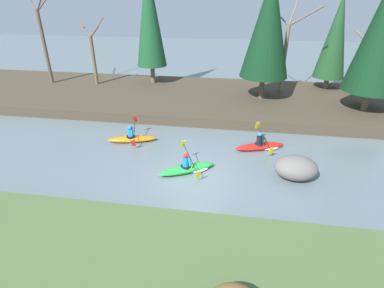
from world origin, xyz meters
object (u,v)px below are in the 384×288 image
(kayaker_trailing, at_px, (132,138))
(boulder_midstream, at_px, (296,168))
(kayaker_middle, at_px, (189,168))
(kayaker_lead, at_px, (262,146))

(kayaker_trailing, relative_size, boulder_midstream, 1.46)
(kayaker_middle, relative_size, kayaker_trailing, 0.95)
(kayaker_middle, bearing_deg, kayaker_trailing, 114.31)
(kayaker_lead, relative_size, boulder_midstream, 1.44)
(kayaker_lead, relative_size, kayaker_middle, 1.04)
(kayaker_trailing, height_order, boulder_midstream, kayaker_trailing)
(kayaker_lead, distance_m, kayaker_middle, 4.49)
(kayaker_middle, height_order, kayaker_trailing, same)
(kayaker_trailing, bearing_deg, kayaker_lead, -12.90)
(kayaker_middle, distance_m, kayaker_trailing, 4.50)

